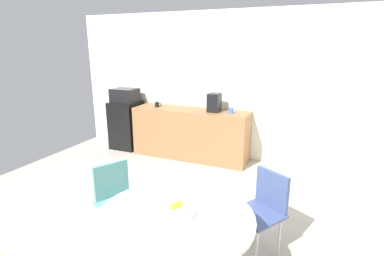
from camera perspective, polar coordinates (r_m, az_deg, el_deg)
name	(u,v)px	position (r m, az deg, el deg)	size (l,w,h in m)	color
ground_plane	(136,249)	(3.33, -10.58, -21.85)	(6.00, 6.00, 0.00)	#9E998E
wall_back	(226,86)	(5.44, 6.46, 7.92)	(6.00, 0.10, 2.60)	white
counter_block	(191,133)	(5.47, -0.24, -1.05)	(2.12, 0.60, 0.90)	brown
mini_fridge	(127,125)	(6.14, -12.41, 0.62)	(0.54, 0.54, 0.94)	black
microwave	(125,95)	(6.02, -12.73, 6.15)	(0.48, 0.38, 0.26)	black
round_table	(175,229)	(2.44, -3.33, -18.73)	(1.23, 1.23, 0.76)	silver
chair_navy	(265,203)	(3.08, 13.75, -13.79)	(0.58, 0.58, 0.83)	silver
chair_teal	(116,193)	(3.27, -14.35, -12.01)	(0.57, 0.57, 0.83)	silver
fruit_bowl	(176,210)	(2.36, -3.05, -15.35)	(0.28, 0.28, 0.11)	silver
mug_white	(157,104)	(5.62, -6.70, 4.52)	(0.13, 0.08, 0.09)	black
mug_green	(231,110)	(5.10, 7.47, 3.37)	(0.13, 0.08, 0.09)	#3F66BF
coffee_maker	(214,102)	(5.17, 4.28, 4.90)	(0.20, 0.24, 0.32)	black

